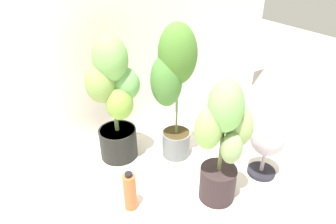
{
  "coord_description": "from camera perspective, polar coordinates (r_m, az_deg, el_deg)",
  "views": [
    {
      "loc": [
        -0.66,
        -1.09,
        1.35
      ],
      "look_at": [
        0.2,
        0.26,
        0.43
      ],
      "focal_mm": 32.49,
      "sensor_mm": 36.0,
      "label": 1
    }
  ],
  "objects": [
    {
      "name": "potted_plant_front_right",
      "position": [
        1.64,
        10.3,
        -5.13
      ],
      "size": [
        0.34,
        0.28,
        0.76
      ],
      "color": "#2E2124",
      "rests_on": "ground"
    },
    {
      "name": "floor_fan",
      "position": [
        1.98,
        18.07,
        -5.33
      ],
      "size": [
        0.3,
        0.3,
        0.38
      ],
      "rotation": [
        0.0,
        0.0,
        -0.78
      ],
      "color": "black",
      "rests_on": "ground"
    },
    {
      "name": "ground_plane",
      "position": [
        1.85,
        -0.88,
        -16.67
      ],
      "size": [
        8.0,
        8.0,
        0.0
      ],
      "primitive_type": "plane",
      "color": "silver",
      "rests_on": "ground"
    },
    {
      "name": "mylar_back_wall",
      "position": [
        2.08,
        -14.42,
        19.55
      ],
      "size": [
        3.2,
        0.01,
        2.0
      ],
      "primitive_type": "cube",
      "color": "silver",
      "rests_on": "ground"
    },
    {
      "name": "potted_plant_back_center",
      "position": [
        1.96,
        -10.06,
        2.65
      ],
      "size": [
        0.36,
        0.29,
        0.86
      ],
      "color": "black",
      "rests_on": "ground"
    },
    {
      "name": "potted_plant_back_right",
      "position": [
        1.9,
        1.08,
        5.74
      ],
      "size": [
        0.36,
        0.32,
        0.93
      ],
      "color": "slate",
      "rests_on": "ground"
    },
    {
      "name": "nutrient_bottle",
      "position": [
        1.76,
        -7.16,
        -14.58
      ],
      "size": [
        0.07,
        0.07,
        0.25
      ],
      "color": "#BE5C2F",
      "rests_on": "ground"
    }
  ]
}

